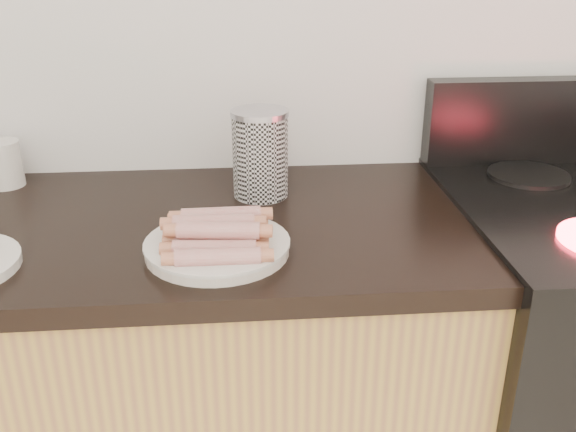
{
  "coord_description": "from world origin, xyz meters",
  "views": [
    {
      "loc": [
        -0.05,
        0.53,
        1.41
      ],
      "look_at": [
        0.04,
        1.62,
        0.93
      ],
      "focal_mm": 40.0,
      "sensor_mm": 36.0,
      "label": 1
    }
  ],
  "objects": [
    {
      "name": "burner_far_left",
      "position": [
        0.61,
        1.84,
        0.92
      ],
      "size": [
        0.18,
        0.18,
        0.01
      ],
      "primitive_type": "cylinder",
      "color": "black",
      "rests_on": "stove"
    },
    {
      "name": "main_plate",
      "position": [
        -0.09,
        1.54,
        0.91
      ],
      "size": [
        0.29,
        0.29,
        0.02
      ],
      "primitive_type": "cylinder",
      "rotation": [
        0.0,
        0.0,
        0.16
      ],
      "color": "silver",
      "rests_on": "counter_slab"
    },
    {
      "name": "hotdog_pile",
      "position": [
        -0.09,
        1.54,
        0.94
      ],
      "size": [
        0.14,
        0.2,
        0.06
      ],
      "rotation": [
        0.0,
        0.0,
        -0.06
      ],
      "color": "maroon",
      "rests_on": "main_plate"
    },
    {
      "name": "canister",
      "position": [
        0.0,
        1.81,
        0.99
      ],
      "size": [
        0.12,
        0.12,
        0.19
      ],
      "rotation": [
        0.0,
        0.0,
        -0.12
      ],
      "color": "white",
      "rests_on": "counter_slab"
    },
    {
      "name": "mug",
      "position": [
        -0.56,
        1.92,
        0.95
      ],
      "size": [
        0.11,
        0.11,
        0.1
      ],
      "primitive_type": "cylinder",
      "rotation": [
        0.0,
        0.0,
        -0.37
      ],
      "color": "white",
      "rests_on": "counter_slab"
    }
  ]
}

